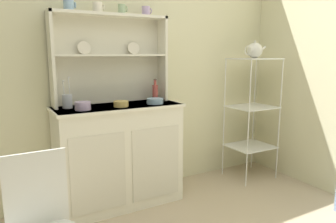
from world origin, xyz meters
TOP-DOWN VIEW (x-y plane):
  - wall_back at (0.00, 1.62)m, footprint 3.84×0.05m
  - hutch_cabinet at (-0.25, 1.37)m, footprint 1.09×0.45m
  - hutch_shelf_unit at (-0.25, 1.53)m, footprint 1.01×0.18m
  - bakers_rack at (1.22, 1.28)m, footprint 0.46×0.39m
  - wire_chair at (-1.02, 0.41)m, footprint 0.36×0.36m
  - cup_sky_0 at (-0.58, 1.49)m, footprint 0.10×0.08m
  - cup_cream_1 at (-0.35, 1.49)m, footprint 0.09×0.08m
  - cup_sage_2 at (-0.14, 1.49)m, footprint 0.08×0.06m
  - cup_lilac_3 at (0.09, 1.49)m, footprint 0.09×0.07m
  - bowl_mixing_large at (-0.56, 1.29)m, footprint 0.12×0.12m
  - bowl_floral_medium at (-0.25, 1.29)m, footprint 0.12×0.12m
  - bowl_cream_small at (0.07, 1.29)m, footprint 0.15×0.15m
  - jam_bottle at (0.16, 1.45)m, footprint 0.05×0.05m
  - utensil_jar at (-0.65, 1.45)m, footprint 0.08×0.08m
  - porcelain_teapot at (1.21, 1.28)m, footprint 0.25×0.16m

SIDE VIEW (x-z plane):
  - hutch_cabinet at x=-0.25m, z-range 0.01..0.91m
  - wire_chair at x=-1.02m, z-range 0.09..0.94m
  - bakers_rack at x=1.22m, z-range 0.17..1.45m
  - bowl_cream_small at x=0.07m, z-range 0.90..0.94m
  - bowl_floral_medium at x=-0.25m, z-range 0.90..0.94m
  - bowl_mixing_large at x=-0.56m, z-range 0.90..0.96m
  - utensil_jar at x=-0.65m, z-range 0.83..1.08m
  - jam_bottle at x=0.16m, z-range 0.88..1.08m
  - wall_back at x=0.00m, z-range 0.00..2.50m
  - hutch_shelf_unit at x=-0.25m, z-range 0.96..1.72m
  - porcelain_teapot at x=1.21m, z-range 1.27..1.45m
  - cup_lilac_3 at x=0.09m, z-range 1.66..1.74m
  - cup_sage_2 at x=-0.14m, z-range 1.66..1.74m
  - cup_cream_1 at x=-0.35m, z-range 1.66..1.75m
  - cup_sky_0 at x=-0.58m, z-range 1.66..1.75m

